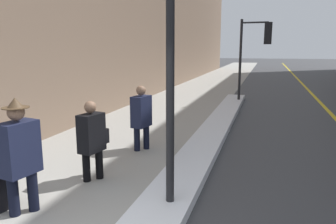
% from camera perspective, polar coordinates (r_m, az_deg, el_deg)
% --- Properties ---
extents(sidewalk_slab, '(4.00, 80.00, 0.01)m').
position_cam_1_polar(sidewalk_slab, '(18.21, 5.19, 3.40)').
color(sidewalk_slab, '#9E9B93').
rests_on(sidewalk_slab, ground).
extents(road_centre_stripe, '(0.16, 80.00, 0.00)m').
position_cam_1_polar(road_centre_stripe, '(18.01, 24.25, 2.37)').
color(road_centre_stripe, gold).
rests_on(road_centre_stripe, ground).
extents(snow_bank_curb, '(0.81, 14.73, 0.18)m').
position_cam_1_polar(snow_bank_curb, '(9.24, 7.71, -3.62)').
color(snow_bank_curb, white).
rests_on(snow_bank_curb, ground).
extents(lamp_post, '(0.28, 0.28, 4.06)m').
position_cam_1_polar(lamp_post, '(4.54, 0.39, 11.99)').
color(lamp_post, black).
rests_on(lamp_post, ground).
extents(traffic_light_near, '(1.31, 0.32, 3.63)m').
position_cam_1_polar(traffic_light_near, '(14.66, 15.31, 11.47)').
color(traffic_light_near, black).
rests_on(traffic_light_near, ground).
extents(pedestrian_nearside, '(0.41, 0.58, 1.74)m').
position_cam_1_polar(pedestrian_nearside, '(5.18, -24.45, -6.35)').
color(pedestrian_nearside, black).
rests_on(pedestrian_nearside, ground).
extents(pedestrian_with_shoulder_bag, '(0.37, 0.72, 1.49)m').
position_cam_1_polar(pedestrian_with_shoulder_bag, '(6.12, -13.07, -4.28)').
color(pedestrian_with_shoulder_bag, black).
rests_on(pedestrian_with_shoulder_bag, ground).
extents(pedestrian_trailing, '(0.38, 0.55, 1.56)m').
position_cam_1_polar(pedestrian_trailing, '(7.75, -4.67, -0.50)').
color(pedestrian_trailing, black).
rests_on(pedestrian_trailing, ground).
extents(rolling_suitcase, '(0.28, 0.39, 0.95)m').
position_cam_1_polar(rolling_suitcase, '(5.66, -26.88, -12.09)').
color(rolling_suitcase, black).
rests_on(rolling_suitcase, ground).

